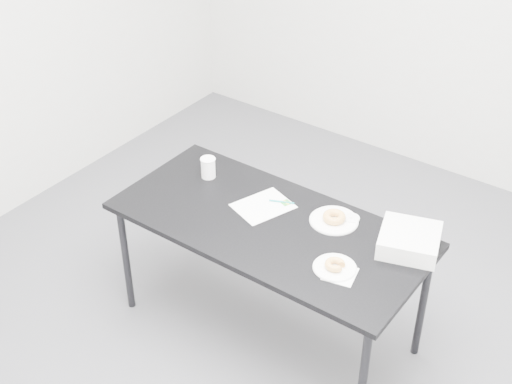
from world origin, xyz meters
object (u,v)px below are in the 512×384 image
Objects in this scene: scorecard at (263,206)px; donut_near at (335,264)px; bakery_box at (409,240)px; table at (269,232)px; pen at (282,202)px; coffee_cup at (208,168)px; donut_far at (334,217)px; plate_far at (334,221)px; plate_near at (335,268)px.

donut_near is at bearing -1.09° from scorecard.
donut_near is 0.34× the size of bakery_box.
table is 12.16× the size of pen.
donut_far is at bearing 3.62° from coffee_cup.
plate_far is 0.02m from donut_far.
table is at bearing -22.84° from scorecard.
coffee_cup reaches higher than donut_far.
scorecard is at bearing 159.06° from donut_near.
scorecard is 0.58m from donut_near.
pen is 0.65× the size of plate_near.
bakery_box is (0.39, 0.02, 0.02)m from donut_far.
table is at bearing -141.58° from donut_far.
pen is at bearing -175.94° from plate_far.
plate_far is at bearing -19.08° from pen.
plate_far is 0.40m from bakery_box.
plate_near reaches higher than scorecard.
coffee_cup reaches higher than plate_near.
coffee_cup is 0.42× the size of bakery_box.
plate_far is at bearing 121.06° from donut_near.
scorecard is 2.98× the size of donut_near.
scorecard is 1.03× the size of bakery_box.
bakery_box reaches higher than plate_far.
coffee_cup is at bearing 160.19° from pen.
plate_near is 0.02m from donut_near.
coffee_cup reaches higher than plate_far.
donut_near is (0.44, -0.11, 0.08)m from table.
table is 0.16m from scorecard.
plate_near is 1.75× the size of donut_far.
donut_near is at bearing -139.61° from bakery_box.
table is 16.84× the size of donut_near.
plate_far is 0.76m from coffee_cup.
bakery_box reaches higher than plate_near.
pen is 0.30m from plate_far.
plate_near is (0.54, -0.21, 0.00)m from scorecard.
plate_far is at bearing 121.06° from plate_near.
scorecard is 0.41m from coffee_cup.
scorecard is 2.45× the size of donut_far.
donut_near is 0.39× the size of plate_far.
plate_far reaches higher than scorecard.
plate_far is 2.11× the size of coffee_cup.
plate_far is at bearing 3.62° from coffee_cup.
plate_far is (-0.19, 0.31, -0.00)m from plate_near.
donut_far is (0.25, 0.20, 0.08)m from table.
table is at bearing -141.58° from plate_far.
plate_near is 0.73× the size of bakery_box.
table is at bearing -178.70° from bakery_box.
donut_far is (0.36, 0.10, 0.02)m from scorecard.
pen is 1.14× the size of donut_far.
table is at bearing -98.55° from pen.
donut_near is 0.82× the size of donut_far.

